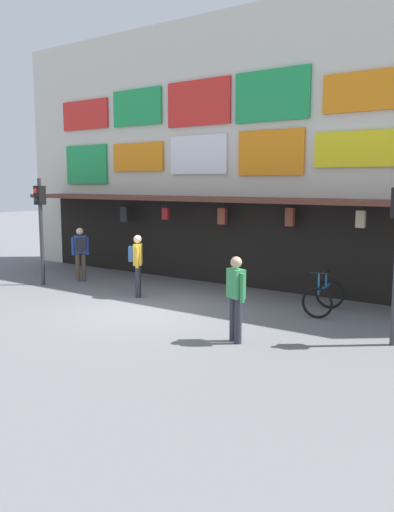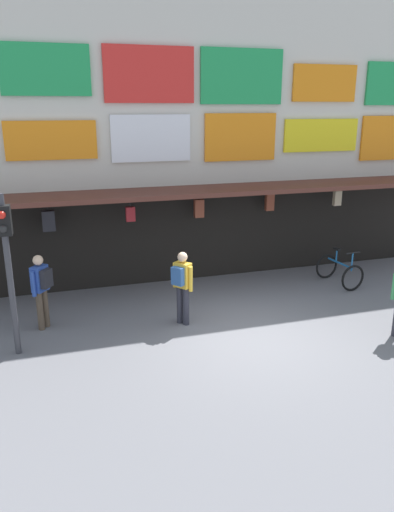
{
  "view_description": "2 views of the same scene",
  "coord_description": "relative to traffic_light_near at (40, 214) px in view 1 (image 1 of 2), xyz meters",
  "views": [
    {
      "loc": [
        8.07,
        -9.28,
        3.07
      ],
      "look_at": [
        0.18,
        1.88,
        1.14
      ],
      "focal_mm": 36.57,
      "sensor_mm": 36.0,
      "label": 1
    },
    {
      "loc": [
        -3.89,
        -8.72,
        4.7
      ],
      "look_at": [
        -0.66,
        1.78,
        1.34
      ],
      "focal_mm": 34.47,
      "sensor_mm": 36.0,
      "label": 2
    }
  ],
  "objects": [
    {
      "name": "ground_plane",
      "position": [
        4.71,
        -0.71,
        -2.14
      ],
      "size": [
        80.0,
        80.0,
        0.0
      ],
      "primitive_type": "plane",
      "color": "slate"
    },
    {
      "name": "shopfront",
      "position": [
        4.71,
        3.86,
        1.82
      ],
      "size": [
        18.0,
        2.6,
        8.0
      ],
      "color": "beige",
      "rests_on": "ground"
    },
    {
      "name": "traffic_light_near",
      "position": [
        0.0,
        0.0,
        0.0
      ],
      "size": [
        0.29,
        0.33,
        3.2
      ],
      "color": "#38383D",
      "rests_on": "ground"
    },
    {
      "name": "bicycle_parked",
      "position": [
        8.28,
        1.58,
        -1.75
      ],
      "size": [
        0.84,
        1.23,
        1.05
      ],
      "color": "black",
      "rests_on": "ground"
    },
    {
      "name": "pedestrian_in_purple",
      "position": [
        0.52,
        1.05,
        -1.16
      ],
      "size": [
        0.47,
        0.48,
        1.68
      ],
      "color": "brown",
      "rests_on": "ground"
    },
    {
      "name": "pedestrian_in_red",
      "position": [
        7.75,
        -1.58,
        -1.19
      ],
      "size": [
        0.48,
        0.36,
        1.68
      ],
      "color": "#2D2D38",
      "rests_on": "ground"
    },
    {
      "name": "pedestrian_in_green",
      "position": [
        3.48,
        0.37,
        -1.16
      ],
      "size": [
        0.47,
        0.48,
        1.68
      ],
      "color": "#2D2D38",
      "rests_on": "ground"
    }
  ]
}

